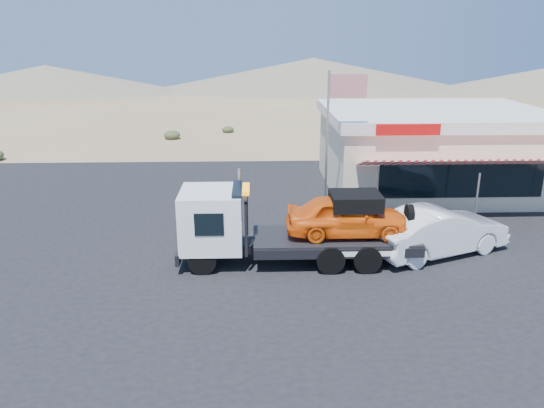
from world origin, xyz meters
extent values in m
plane|color=#856C4C|center=(0.00, 0.00, 0.00)|extent=(120.00, 120.00, 0.00)
cube|color=black|center=(2.00, 3.00, 0.01)|extent=(32.00, 24.00, 0.02)
cylinder|color=black|center=(0.11, -0.67, 0.47)|extent=(0.91, 0.27, 0.91)
cylinder|color=black|center=(0.11, 1.15, 0.47)|extent=(0.91, 0.27, 0.91)
cylinder|color=black|center=(4.20, -0.67, 0.47)|extent=(0.91, 0.50, 0.91)
cylinder|color=black|center=(4.20, 1.15, 0.47)|extent=(0.91, 0.50, 0.91)
cylinder|color=black|center=(5.38, -0.67, 0.47)|extent=(0.91, 0.50, 0.91)
cylinder|color=black|center=(5.38, 1.15, 0.47)|extent=(0.91, 0.50, 0.91)
cube|color=black|center=(3.47, 0.24, 0.61)|extent=(7.45, 0.91, 0.27)
cube|color=white|center=(0.38, 0.24, 1.56)|extent=(2.00, 2.13, 1.91)
cube|color=black|center=(1.25, 0.24, 2.20)|extent=(0.32, 1.82, 0.82)
cube|color=black|center=(1.52, 0.24, 1.52)|extent=(0.09, 2.00, 1.82)
cube|color=orange|center=(1.52, 0.24, 2.56)|extent=(0.23, 1.09, 0.14)
cube|color=black|center=(4.47, 0.24, 0.86)|extent=(5.45, 2.09, 0.14)
imported|color=#F75E0E|center=(4.83, 0.24, 1.61)|extent=(4.00, 1.61, 1.36)
cube|color=black|center=(5.11, 0.24, 2.13)|extent=(1.63, 1.36, 0.50)
imported|color=silver|center=(8.14, 0.73, 0.84)|extent=(5.29, 3.52, 1.65)
cube|color=beige|center=(10.50, 9.00, 1.72)|extent=(10.00, 8.00, 3.40)
cube|color=white|center=(10.50, 9.00, 3.67)|extent=(10.40, 8.40, 0.50)
cube|color=red|center=(8.00, 4.74, 3.67)|extent=(2.60, 0.12, 0.45)
cube|color=black|center=(10.50, 4.98, 1.52)|extent=(7.00, 0.06, 1.60)
cube|color=red|center=(10.50, 4.10, 2.47)|extent=(9.00, 1.73, 0.61)
cylinder|color=#99999E|center=(6.50, 3.30, 1.12)|extent=(0.08, 0.08, 2.20)
cylinder|color=#99999E|center=(10.50, 3.30, 1.12)|extent=(0.08, 0.08, 2.20)
cylinder|color=#99999E|center=(4.70, 4.50, 3.02)|extent=(0.10, 0.10, 6.00)
cube|color=#B20C14|center=(5.45, 4.50, 5.42)|extent=(1.50, 0.02, 0.90)
ellipsoid|color=#323F22|center=(-4.19, 22.39, 0.32)|extent=(1.21, 1.21, 0.65)
ellipsoid|color=#323F22|center=(-0.21, 24.94, 0.25)|extent=(0.94, 0.94, 0.50)
cone|color=#726B59|center=(-25.00, 55.00, 1.75)|extent=(36.00, 36.00, 3.50)
cone|color=#726B59|center=(10.00, 58.00, 2.10)|extent=(44.00, 44.00, 4.20)
cone|color=#726B59|center=(40.00, 54.00, 1.50)|extent=(32.00, 32.00, 3.00)
camera|label=1|loc=(1.79, -16.20, 7.35)|focal=35.00mm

